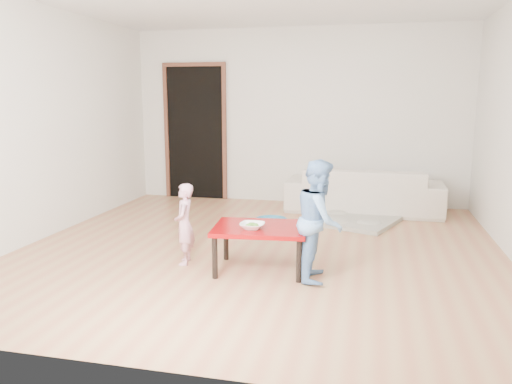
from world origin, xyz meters
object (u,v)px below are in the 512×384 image
(sofa, at_px, (364,190))
(basin, at_px, (271,224))
(bowl, at_px, (252,226))
(child_pink, at_px, (184,224))
(child_blue, at_px, (320,220))
(red_table, at_px, (260,248))

(sofa, height_order, basin, sofa)
(bowl, height_order, child_pink, child_pink)
(sofa, bearing_deg, bowl, 73.31)
(child_blue, bearing_deg, bowl, 89.98)
(red_table, bearing_deg, child_pink, 178.23)
(child_pink, xyz_separation_m, child_blue, (1.30, -0.11, 0.14))
(bowl, bearing_deg, red_table, 65.79)
(child_pink, height_order, basin, child_pink)
(red_table, distance_m, child_pink, 0.77)
(red_table, bearing_deg, bowl, -114.21)
(sofa, distance_m, child_pink, 3.14)
(sofa, distance_m, red_table, 2.85)
(child_blue, bearing_deg, red_table, 79.00)
(sofa, xyz_separation_m, child_pink, (-1.63, -2.68, 0.08))
(sofa, xyz_separation_m, bowl, (-0.93, -2.82, 0.14))
(sofa, height_order, bowl, sofa)
(basin, bearing_deg, sofa, 48.34)
(child_blue, bearing_deg, basin, 23.34)
(child_pink, bearing_deg, child_blue, 71.86)
(bowl, bearing_deg, child_pink, 169.37)
(bowl, distance_m, child_pink, 0.71)
(bowl, relative_size, child_blue, 0.21)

